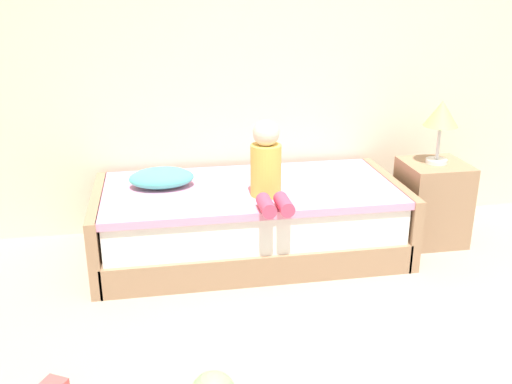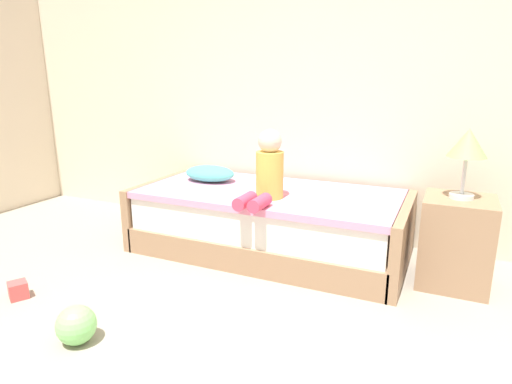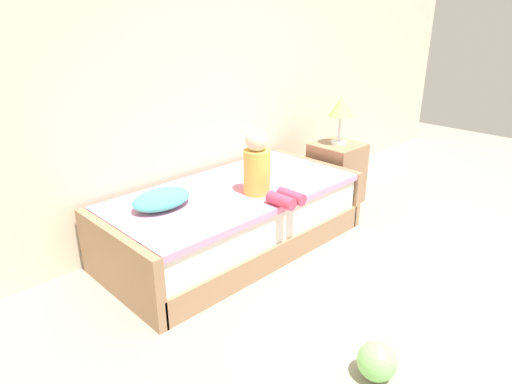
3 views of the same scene
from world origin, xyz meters
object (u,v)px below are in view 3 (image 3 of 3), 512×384
Objects in this scene: bed at (234,219)px; table_lamp at (341,109)px; child_figure at (261,169)px; toy_ball at (377,361)px; pillow at (162,199)px; nightstand at (336,173)px.

table_lamp is at bearing -0.72° from bed.
toy_ball is at bearing -110.52° from child_figure.
bed is 1.64m from toy_ball.
toy_ball is (-0.51, -1.35, -0.60)m from child_figure.
bed is 0.68m from pillow.
table_lamp reaches higher than toy_ball.
child_figure reaches higher than pillow.
pillow is (-0.67, 0.33, -0.14)m from child_figure.
bed is at bearing -9.61° from pillow.
nightstand is at bearing -0.72° from bed.
bed is 1.35m from nightstand.
nightstand is at bearing -3.45° from pillow.
toy_ball is at bearing -84.47° from pillow.
pillow is at bearing 176.55° from table_lamp.
nightstand is 1.36× the size of pillow.
child_figure is (-1.27, -0.21, -0.23)m from table_lamp.
toy_ball is at bearing -105.17° from bed.
bed is 4.80× the size of pillow.
bed is at bearing 74.83° from toy_ball.
nightstand is 1.18× the size of child_figure.
nightstand is at bearing 0.00° from table_lamp.
toy_ball is at bearing -138.71° from table_lamp.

